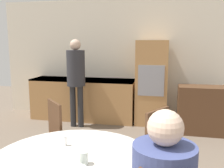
{
  "coord_description": "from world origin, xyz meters",
  "views": [
    {
      "loc": [
        0.71,
        -0.46,
        1.66
      ],
      "look_at": [
        0.01,
        2.8,
        1.11
      ],
      "focal_mm": 40.0,
      "sensor_mm": 36.0,
      "label": 1
    }
  ],
  "objects_px": {
    "chair_far_left": "(48,142)",
    "chair_far_right": "(149,150)",
    "person_standing": "(76,73)",
    "sideboard": "(206,110)",
    "cup": "(83,158)",
    "oven_unit": "(152,83)"
  },
  "relations": [
    {
      "from": "chair_far_left",
      "to": "chair_far_right",
      "type": "xyz_separation_m",
      "value": [
        1.13,
        0.02,
        0.0
      ]
    },
    {
      "from": "sideboard",
      "to": "chair_far_left",
      "type": "distance_m",
      "value": 3.02
    },
    {
      "from": "oven_unit",
      "to": "person_standing",
      "type": "relative_size",
      "value": 0.99
    },
    {
      "from": "chair_far_left",
      "to": "oven_unit",
      "type": "bearing_deg",
      "value": 114.72
    },
    {
      "from": "sideboard",
      "to": "chair_far_right",
      "type": "distance_m",
      "value": 2.4
    },
    {
      "from": "oven_unit",
      "to": "person_standing",
      "type": "height_order",
      "value": "person_standing"
    },
    {
      "from": "oven_unit",
      "to": "person_standing",
      "type": "xyz_separation_m",
      "value": [
        -1.44,
        -0.52,
        0.22
      ]
    },
    {
      "from": "chair_far_left",
      "to": "chair_far_right",
      "type": "height_order",
      "value": "same"
    },
    {
      "from": "oven_unit",
      "to": "sideboard",
      "type": "height_order",
      "value": "oven_unit"
    },
    {
      "from": "oven_unit",
      "to": "chair_far_left",
      "type": "relative_size",
      "value": 1.7
    },
    {
      "from": "chair_far_right",
      "to": "person_standing",
      "type": "distance_m",
      "value": 2.67
    },
    {
      "from": "cup",
      "to": "sideboard",
      "type": "bearing_deg",
      "value": 66.51
    },
    {
      "from": "chair_far_right",
      "to": "person_standing",
      "type": "bearing_deg",
      "value": -112.44
    },
    {
      "from": "sideboard",
      "to": "person_standing",
      "type": "relative_size",
      "value": 0.58
    },
    {
      "from": "chair_far_right",
      "to": "person_standing",
      "type": "relative_size",
      "value": 0.58
    },
    {
      "from": "chair_far_left",
      "to": "person_standing",
      "type": "height_order",
      "value": "person_standing"
    },
    {
      "from": "chair_far_left",
      "to": "person_standing",
      "type": "xyz_separation_m",
      "value": [
        -0.44,
        2.11,
        0.52
      ]
    },
    {
      "from": "chair_far_left",
      "to": "person_standing",
      "type": "distance_m",
      "value": 2.22
    },
    {
      "from": "sideboard",
      "to": "cup",
      "type": "xyz_separation_m",
      "value": [
        -1.32,
        -3.04,
        0.37
      ]
    },
    {
      "from": "chair_far_left",
      "to": "cup",
      "type": "bearing_deg",
      "value": -3.46
    },
    {
      "from": "sideboard",
      "to": "cup",
      "type": "relative_size",
      "value": 10.17
    },
    {
      "from": "chair_far_left",
      "to": "cup",
      "type": "height_order",
      "value": "chair_far_left"
    }
  ]
}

